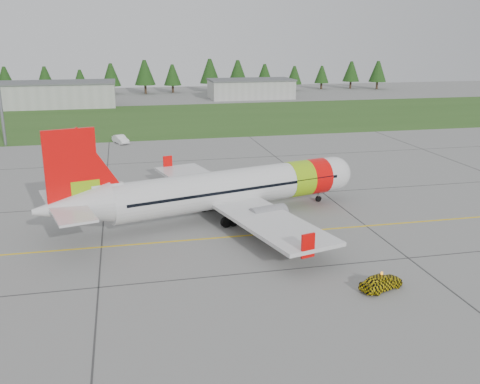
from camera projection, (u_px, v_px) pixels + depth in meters
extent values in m
plane|color=gray|center=(294.00, 269.00, 42.31)|extent=(320.00, 320.00, 0.00)
cylinder|color=silver|center=(234.00, 188.00, 54.05)|extent=(25.17, 10.16, 3.76)
sphere|color=silver|center=(334.00, 173.00, 59.62)|extent=(3.76, 3.76, 3.76)
cone|color=silver|center=(72.00, 207.00, 46.89)|extent=(7.49, 5.39, 3.76)
cube|color=black|center=(336.00, 170.00, 59.65)|extent=(2.14, 2.82, 0.54)
cylinder|color=#8DC40E|center=(297.00, 179.00, 57.48)|extent=(3.42, 4.36, 3.84)
cylinder|color=red|center=(315.00, 176.00, 58.50)|extent=(3.05, 4.26, 3.84)
cube|color=silver|center=(229.00, 198.00, 54.14)|extent=(13.15, 31.16, 0.35)
cube|color=red|center=(168.00, 163.00, 66.59)|extent=(1.16, 0.47, 1.93)
cube|color=red|center=(308.00, 246.00, 40.52)|extent=(1.16, 0.47, 1.93)
cylinder|color=gray|center=(220.00, 189.00, 59.44)|extent=(3.88, 2.86, 2.02)
cylinder|color=gray|center=(268.00, 216.00, 50.42)|extent=(3.88, 2.86, 2.02)
cube|color=red|center=(71.00, 171.00, 46.07)|extent=(4.37, 1.49, 7.33)
cube|color=#8DC40E|center=(86.00, 193.00, 47.14)|extent=(2.52, 1.04, 2.31)
cube|color=silver|center=(66.00, 205.00, 46.61)|extent=(5.87, 11.50, 0.21)
cylinder|color=slate|center=(319.00, 196.00, 59.41)|extent=(0.17, 0.17, 1.35)
cylinder|color=black|center=(318.00, 199.00, 59.51)|extent=(0.70, 0.43, 0.66)
cylinder|color=slate|center=(210.00, 202.00, 56.29)|extent=(0.21, 0.21, 1.83)
cylinder|color=black|center=(207.00, 206.00, 56.23)|extent=(1.08, 0.68, 1.00)
cylinder|color=slate|center=(233.00, 217.00, 51.70)|extent=(0.21, 0.21, 1.83)
cylinder|color=black|center=(229.00, 222.00, 51.64)|extent=(1.08, 0.68, 1.00)
imported|color=yellow|center=(382.00, 267.00, 38.44)|extent=(1.61, 1.73, 3.50)
imported|color=white|center=(120.00, 131.00, 91.11)|extent=(1.94, 1.89, 4.33)
cube|color=#30561E|center=(180.00, 119.00, 119.14)|extent=(320.00, 50.00, 0.03)
cube|color=gold|center=(267.00, 234.00, 49.80)|extent=(120.00, 0.25, 0.02)
cube|color=#A8A8A3|center=(52.00, 95.00, 138.32)|extent=(32.00, 14.00, 6.00)
cube|color=#A8A8A3|center=(251.00, 89.00, 157.33)|extent=(24.00, 12.00, 5.20)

